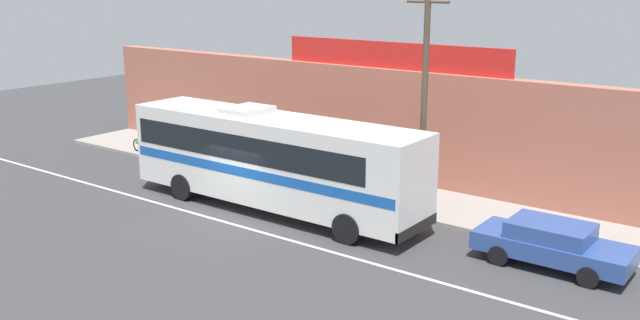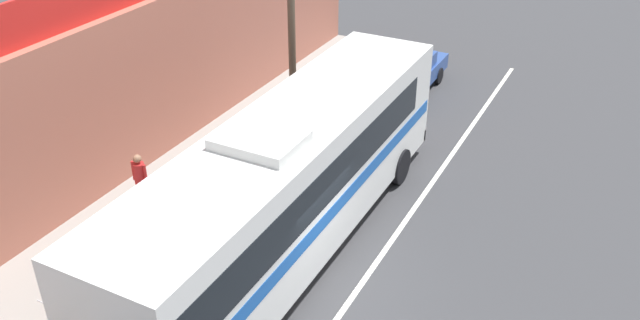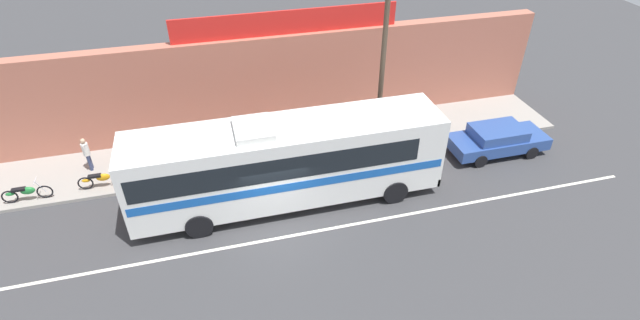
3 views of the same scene
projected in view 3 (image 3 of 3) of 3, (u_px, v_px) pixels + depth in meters
name	position (u px, v px, depth m)	size (l,w,h in m)	color
ground_plane	(278.00, 223.00, 18.49)	(70.00, 70.00, 0.00)	#3A3A3D
sidewalk_slab	(258.00, 150.00, 22.55)	(30.00, 3.60, 0.14)	gray
storefront_facade	(248.00, 86.00, 22.89)	(30.00, 0.70, 4.80)	#B26651
storefront_billboard	(287.00, 22.00, 21.62)	(10.54, 0.12, 1.10)	red
road_center_stripe	(282.00, 238.00, 17.86)	(30.00, 0.14, 0.01)	silver
intercity_bus	(285.00, 160.00, 18.44)	(12.26, 2.66, 3.78)	white
parked_car	(497.00, 139.00, 22.08)	(4.56, 1.90, 1.37)	#2D4C93
utility_pole	(383.00, 65.00, 20.20)	(1.60, 0.22, 8.12)	brown
motorcycle_blue	(26.00, 192.00, 19.17)	(1.93, 0.56, 0.94)	black
motorcycle_purple	(101.00, 179.00, 19.90)	(1.96, 0.56, 0.94)	black
motorcycle_green	(150.00, 171.00, 20.35)	(1.90, 0.56, 0.94)	black
motorcycle_orange	(179.00, 168.00, 20.52)	(1.83, 0.56, 0.94)	black
pedestrian_by_curb	(260.00, 127.00, 22.30)	(0.30, 0.48, 1.65)	brown
pedestrian_far_right	(86.00, 152.00, 20.65)	(0.30, 0.48, 1.61)	navy
pedestrian_near_shop	(216.00, 145.00, 21.02)	(0.30, 0.48, 1.64)	navy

